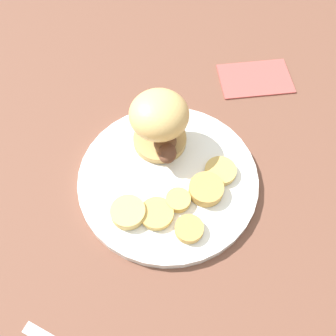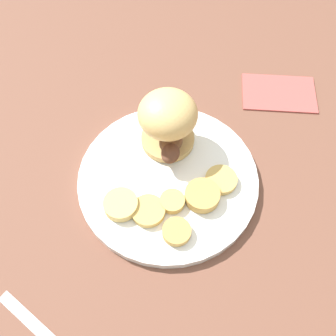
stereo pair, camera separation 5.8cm
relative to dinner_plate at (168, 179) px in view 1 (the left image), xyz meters
name	(u,v)px [view 1 (the left image)]	position (x,y,z in m)	size (l,w,h in m)	color
ground_plane	(168,181)	(0.00, 0.00, -0.01)	(4.00, 4.00, 0.00)	brown
dinner_plate	(168,179)	(0.00, 0.00, 0.00)	(0.28, 0.28, 0.02)	white
sandwich	(159,121)	(0.04, -0.05, 0.06)	(0.11, 0.10, 0.10)	tan
potato_round_0	(189,229)	(-0.07, 0.07, 0.01)	(0.04, 0.04, 0.01)	tan
potato_round_1	(157,214)	(-0.01, 0.07, 0.01)	(0.05, 0.05, 0.01)	tan
potato_round_2	(128,212)	(0.02, 0.08, 0.01)	(0.05, 0.05, 0.01)	#DBB766
potato_round_3	(221,171)	(-0.07, -0.04, 0.01)	(0.05, 0.05, 0.01)	tan
potato_round_4	(178,200)	(-0.03, 0.03, 0.01)	(0.04, 0.04, 0.01)	tan
potato_round_5	(206,189)	(-0.06, 0.00, 0.02)	(0.05, 0.05, 0.02)	tan
napkin	(255,78)	(-0.05, -0.27, -0.01)	(0.13, 0.09, 0.01)	#B24C47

